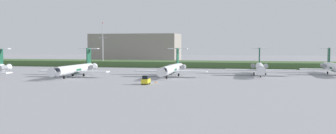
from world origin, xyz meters
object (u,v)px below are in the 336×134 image
safety_cone_front_marker (156,82)px  regional_jet_second (76,69)px  regional_jet_fourth (260,68)px  baggage_tug (146,81)px  regional_jet_third (172,69)px  regional_jet_fifth (335,67)px  antenna_mast (103,48)px

safety_cone_front_marker → regional_jet_second: bearing=154.2°
regional_jet_fourth → baggage_tug: (-29.37, -36.30, -1.53)m
regional_jet_third → regional_jet_fifth: 55.64m
regional_jet_third → regional_jet_second: bearing=-167.9°
regional_jet_second → baggage_tug: (27.98, -18.70, -1.53)m
regional_jet_fifth → safety_cone_front_marker: bearing=-143.0°
antenna_mast → safety_cone_front_marker: (41.17, -67.75, -8.19)m
regional_jet_fourth → antenna_mast: 77.94m
regional_jet_third → safety_cone_front_marker: size_ratio=56.36×
antenna_mast → baggage_tug: bearing=-61.3°
regional_jet_fourth → regional_jet_fifth: (24.75, 7.70, 0.00)m
antenna_mast → safety_cone_front_marker: size_ratio=36.86×
regional_jet_second → baggage_tug: regional_jet_second is taller
regional_jet_fifth → antenna_mast: 98.02m
regional_jet_third → regional_jet_fifth: size_ratio=1.00×
antenna_mast → safety_cone_front_marker: antenna_mast is taller
regional_jet_second → safety_cone_front_marker: 32.93m
safety_cone_front_marker → regional_jet_fourth: bearing=49.0°
regional_jet_fourth → safety_cone_front_marker: (-27.78, -31.90, -2.26)m
regional_jet_fifth → antenna_mast: bearing=163.3°
regional_jet_fourth → regional_jet_fifth: 25.92m
regional_jet_second → regional_jet_third: size_ratio=1.00×
regional_jet_third → regional_jet_fourth: bearing=22.1°
regional_jet_third → antenna_mast: bearing=131.3°
regional_jet_second → baggage_tug: 33.69m
antenna_mast → regional_jet_third: bearing=-48.7°
regional_jet_second → baggage_tug: size_ratio=9.69×
antenna_mast → safety_cone_front_marker: bearing=-58.7°
regional_jet_second → safety_cone_front_marker: bearing=-25.8°
regional_jet_second → regional_jet_fourth: size_ratio=1.00×
regional_jet_second → regional_jet_fourth: 59.99m
regional_jet_third → safety_cone_front_marker: regional_jet_third is taller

